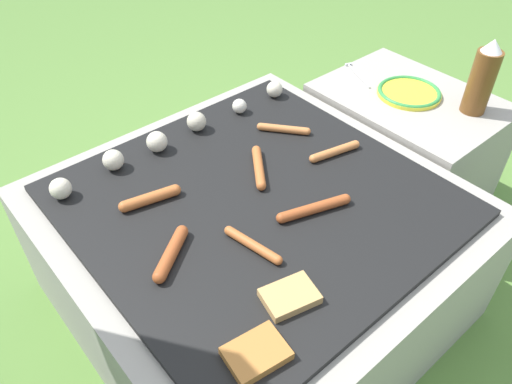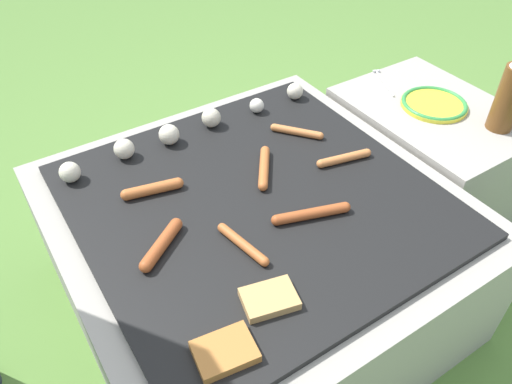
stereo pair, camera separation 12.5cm
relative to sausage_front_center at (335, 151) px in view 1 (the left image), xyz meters
The scene contains 16 objects.
ground_plane 0.52m from the sausage_front_center, behind, with size 14.00×14.00×0.00m, color #567F38.
grill 0.36m from the sausage_front_center, behind, with size 0.98×0.98×0.42m.
side_ledge 0.48m from the sausage_front_center, ahead, with size 0.43×0.58×0.42m.
sausage_front_right 0.25m from the sausage_front_center, 149.21° to the right, with size 0.19×0.08×0.03m.
sausage_back_right 0.18m from the sausage_front_center, 100.41° to the left, with size 0.11×0.13×0.02m.
sausage_mid_left 0.22m from the sausage_front_center, 158.07° to the left, with size 0.11×0.15×0.03m.
sausage_back_left 0.56m from the sausage_front_center, behind, with size 0.14×0.11×0.03m.
sausage_mid_right 0.42m from the sausage_front_center, 163.57° to the right, with size 0.05×0.16×0.02m.
sausage_back_center 0.52m from the sausage_front_center, 161.57° to the left, with size 0.16×0.06×0.03m.
sausage_front_center is the anchor object (origin of this frame).
bread_slice_right 0.51m from the sausage_front_center, 147.65° to the right, with size 0.13×0.10×0.02m.
bread_slice_center 0.66m from the sausage_front_center, 150.07° to the right, with size 0.12×0.10×0.02m.
mushroom_row 0.47m from the sausage_front_center, 132.67° to the left, with size 0.79×0.08×0.06m.
plate_colorful 0.43m from the sausage_front_center, ahead, with size 0.21×0.21×0.02m.
condiment_bottle 0.52m from the sausage_front_center, 14.05° to the right, with size 0.08×0.08×0.24m.
fork_utensil 0.48m from the sausage_front_center, 33.29° to the left, with size 0.09×0.17×0.01m.
Camera 1 is at (-0.61, -0.71, 1.27)m, focal length 35.00 mm.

